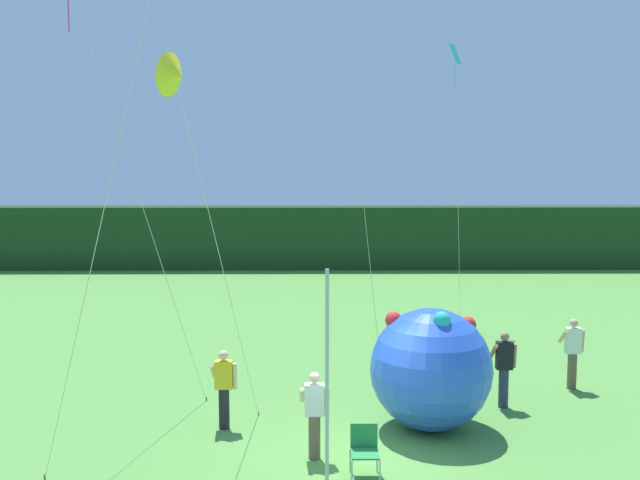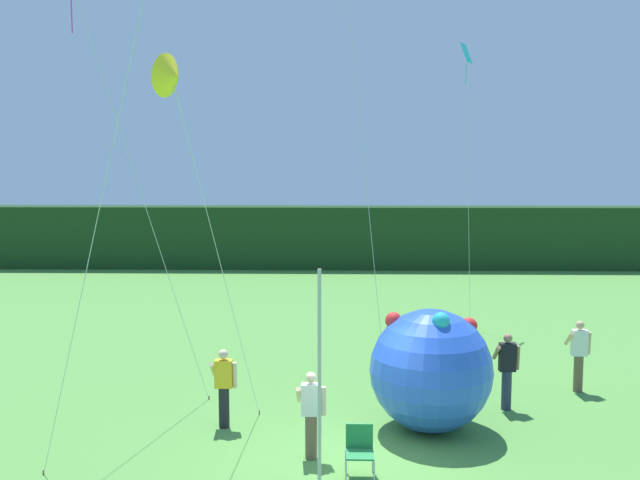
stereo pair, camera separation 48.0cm
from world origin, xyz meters
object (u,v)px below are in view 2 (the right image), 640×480
object	(u,v)px
person_far_left	(507,369)
kite_cyan_diamond_2	(467,75)
folding_chair	(360,448)
banner_flag	(320,387)
person_far_right	(224,386)
person_mid_field	(579,354)
kite_magenta_diamond_4	(84,23)
kite_yellow_delta_1	(172,78)
person_near_banner	(311,413)
inflatable_balloon	(431,370)

from	to	relation	value
person_far_left	kite_cyan_diamond_2	size ratio (longest dim) A/B	0.18
folding_chair	banner_flag	bearing A→B (deg)	-133.88
folding_chair	person_far_right	bearing A→B (deg)	141.00
person_far_right	person_mid_field	bearing A→B (deg)	17.04
kite_cyan_diamond_2	kite_magenta_diamond_4	size ratio (longest dim) A/B	1.03
kite_cyan_diamond_2	kite_magenta_diamond_4	xyz separation A→B (m)	(-9.67, -10.10, -0.29)
kite_yellow_delta_1	kite_cyan_diamond_2	xyz separation A→B (m)	(7.29, 12.60, 1.73)
person_near_banner	kite_yellow_delta_1	size ratio (longest dim) A/B	0.22
kite_yellow_delta_1	folding_chair	bearing A→B (deg)	-3.50
banner_flag	person_far_left	size ratio (longest dim) A/B	2.20
person_far_left	folding_chair	bearing A→B (deg)	-134.66
kite_cyan_diamond_2	person_far_right	bearing A→B (deg)	-122.88
kite_cyan_diamond_2	banner_flag	bearing A→B (deg)	-109.47
inflatable_balloon	kite_magenta_diamond_4	xyz separation A→B (m)	(-7.10, 0.51, 7.06)
person_far_left	person_far_right	distance (m)	6.26
kite_yellow_delta_1	kite_magenta_diamond_4	distance (m)	3.74
person_far_left	person_far_right	bearing A→B (deg)	-168.80
folding_chair	kite_magenta_diamond_4	world-z (taller)	kite_magenta_diamond_4
person_near_banner	kite_magenta_diamond_4	bearing A→B (deg)	157.13
inflatable_balloon	person_near_banner	bearing A→B (deg)	-148.47
folding_chair	inflatable_balloon	bearing A→B (deg)	55.06
person_mid_field	kite_magenta_diamond_4	bearing A→B (deg)	-169.54
person_far_left	kite_magenta_diamond_4	world-z (taller)	kite_magenta_diamond_4
inflatable_balloon	kite_yellow_delta_1	xyz separation A→B (m)	(-4.73, -1.99, 5.62)
banner_flag	person_far_right	bearing A→B (deg)	125.23
person_near_banner	person_far_right	distance (m)	2.40
kite_cyan_diamond_2	folding_chair	bearing A→B (deg)	-107.75
kite_yellow_delta_1	kite_magenta_diamond_4	xyz separation A→B (m)	(-2.37, 2.50, 1.44)
person_far_left	kite_magenta_diamond_4	distance (m)	11.65
person_far_left	banner_flag	bearing A→B (deg)	-134.53
person_near_banner	kite_cyan_diamond_2	distance (m)	15.19
person_far_right	kite_cyan_diamond_2	size ratio (longest dim) A/B	0.17
banner_flag	person_far_right	size ratio (longest dim) A/B	2.30
folding_chair	kite_cyan_diamond_2	xyz separation A→B (m)	(4.10, 12.80, 8.11)
kite_yellow_delta_1	kite_magenta_diamond_4	size ratio (longest dim) A/B	0.77
person_far_left	person_far_right	xyz separation A→B (m)	(-6.14, -1.22, -0.04)
person_far_right	kite_magenta_diamond_4	bearing A→B (deg)	170.49
person_mid_field	kite_cyan_diamond_2	size ratio (longest dim) A/B	0.18
kite_cyan_diamond_2	person_mid_field	bearing A→B (deg)	-80.58
person_far_right	person_far_left	bearing A→B (deg)	11.20
person_near_banner	person_mid_field	size ratio (longest dim) A/B	0.95
folding_chair	kite_yellow_delta_1	distance (m)	7.13
person_mid_field	person_far_right	xyz separation A→B (m)	(-8.18, -2.51, -0.05)
banner_flag	person_far_left	world-z (taller)	banner_flag
person_far_right	folding_chair	bearing A→B (deg)	-39.00
person_near_banner	folding_chair	world-z (taller)	person_near_banner
person_far_right	kite_magenta_diamond_4	distance (m)	7.98
banner_flag	kite_cyan_diamond_2	distance (m)	15.85
kite_magenta_diamond_4	person_near_banner	bearing A→B (deg)	-22.87
person_near_banner	person_far_left	size ratio (longest dim) A/B	0.95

